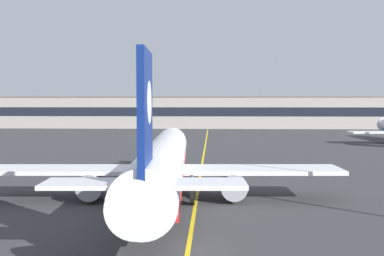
% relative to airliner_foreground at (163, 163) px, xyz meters
% --- Properties ---
extents(ground_plane, '(400.00, 400.00, 0.00)m').
position_rel_airliner_foreground_xyz_m(ground_plane, '(2.96, -13.93, -3.37)').
color(ground_plane, '#353538').
extents(taxiway_centreline, '(0.68, 180.00, 0.01)m').
position_rel_airliner_foreground_xyz_m(taxiway_centreline, '(2.96, 16.07, -3.37)').
color(taxiway_centreline, yellow).
rests_on(taxiway_centreline, ground).
extents(airliner_foreground, '(32.18, 41.50, 11.65)m').
position_rel_airliner_foreground_xyz_m(airliner_foreground, '(0.00, 0.00, 0.00)').
color(airliner_foreground, white).
rests_on(airliner_foreground, ground).
extents(safety_cone_by_nose_gear, '(0.44, 0.44, 0.55)m').
position_rel_airliner_foreground_xyz_m(safety_cone_by_nose_gear, '(1.22, 15.56, -3.11)').
color(safety_cone_by_nose_gear, orange).
rests_on(safety_cone_by_nose_gear, ground).
extents(terminal_building, '(145.10, 12.40, 10.56)m').
position_rel_airliner_foreground_xyz_m(terminal_building, '(1.01, 114.95, 1.92)').
color(terminal_building, '#9E998E').
rests_on(terminal_building, ground).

